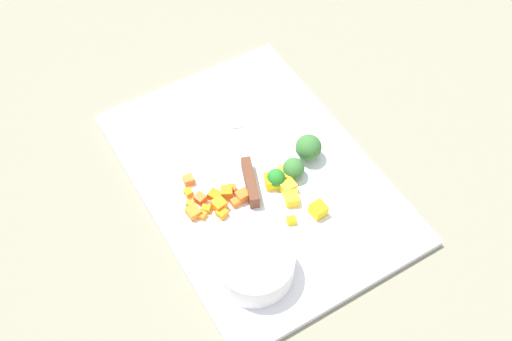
{
  "coord_description": "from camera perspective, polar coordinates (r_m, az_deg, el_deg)",
  "views": [
    {
      "loc": [
        -0.47,
        0.28,
        0.78
      ],
      "look_at": [
        0.0,
        0.0,
        0.02
      ],
      "focal_mm": 43.55,
      "sensor_mm": 36.0,
      "label": 1
    }
  ],
  "objects": [
    {
      "name": "broccoli_floret_2",
      "position": [
        0.95,
        4.84,
        2.11
      ],
      "size": [
        0.04,
        0.04,
        0.04
      ],
      "color": "#92B364",
      "rests_on": "cutting_board"
    },
    {
      "name": "carrot_dice_3",
      "position": [
        0.91,
        -3.41,
        -3.17
      ],
      "size": [
        0.02,
        0.02,
        0.02
      ],
      "primitive_type": "cube",
      "rotation": [
        0.0,
        0.0,
        0.16
      ],
      "color": "orange",
      "rests_on": "cutting_board"
    },
    {
      "name": "pepper_dice_1",
      "position": [
        0.91,
        3.29,
        -2.57
      ],
      "size": [
        0.03,
        0.03,
        0.02
      ],
      "primitive_type": "cube",
      "rotation": [
        0.0,
        0.0,
        2.75
      ],
      "color": "yellow",
      "rests_on": "cutting_board"
    },
    {
      "name": "pepper_dice_0",
      "position": [
        0.92,
        2.96,
        -1.55
      ],
      "size": [
        0.02,
        0.02,
        0.02
      ],
      "primitive_type": "cube",
      "rotation": [
        0.0,
        0.0,
        1.55
      ],
      "color": "yellow",
      "rests_on": "cutting_board"
    },
    {
      "name": "carrot_dice_7",
      "position": [
        0.91,
        -5.77,
        -3.82
      ],
      "size": [
        0.02,
        0.02,
        0.01
      ],
      "primitive_type": "cube",
      "rotation": [
        0.0,
        0.0,
        0.08
      ],
      "color": "orange",
      "rests_on": "cutting_board"
    },
    {
      "name": "carrot_dice_13",
      "position": [
        0.92,
        -3.78,
        -2.35
      ],
      "size": [
        0.02,
        0.02,
        0.01
      ],
      "primitive_type": "cube",
      "rotation": [
        0.0,
        0.0,
        0.45
      ],
      "color": "orange",
      "rests_on": "cutting_board"
    },
    {
      "name": "carrot_dice_11",
      "position": [
        0.91,
        -4.6,
        -3.53
      ],
      "size": [
        0.02,
        0.02,
        0.01
      ],
      "primitive_type": "cube",
      "rotation": [
        0.0,
        0.0,
        0.79
      ],
      "color": "orange",
      "rests_on": "cutting_board"
    },
    {
      "name": "carrot_dice_0",
      "position": [
        0.94,
        -6.22,
        -0.88
      ],
      "size": [
        0.02,
        0.02,
        0.01
      ],
      "primitive_type": "cube",
      "rotation": [
        0.0,
        0.0,
        2.98
      ],
      "color": "orange",
      "rests_on": "cutting_board"
    },
    {
      "name": "prep_bowl",
      "position": [
        0.84,
        -0.09,
        -8.73
      ],
      "size": [
        0.11,
        0.11,
        0.04
      ],
      "primitive_type": "cylinder",
      "color": "white",
      "rests_on": "cutting_board"
    },
    {
      "name": "carrot_dice_8",
      "position": [
        0.92,
        -2.73,
        -2.05
      ],
      "size": [
        0.02,
        0.02,
        0.02
      ],
      "primitive_type": "cube",
      "rotation": [
        0.0,
        0.0,
        1.12
      ],
      "color": "orange",
      "rests_on": "cutting_board"
    },
    {
      "name": "carrot_dice_9",
      "position": [
        0.91,
        -1.26,
        -2.37
      ],
      "size": [
        0.02,
        0.02,
        0.02
      ],
      "primitive_type": "cube",
      "rotation": [
        0.0,
        0.0,
        0.03
      ],
      "color": "orange",
      "rests_on": "cutting_board"
    },
    {
      "name": "carrot_dice_6",
      "position": [
        0.9,
        -3.15,
        -3.94
      ],
      "size": [
        0.02,
        0.02,
        0.01
      ],
      "primitive_type": "cube",
      "rotation": [
        0.0,
        0.0,
        1.87
      ],
      "color": "orange",
      "rests_on": "cutting_board"
    },
    {
      "name": "carrot_dice_5",
      "position": [
        0.93,
        -2.26,
        -1.68
      ],
      "size": [
        0.02,
        0.02,
        0.01
      ],
      "primitive_type": "cube",
      "rotation": [
        0.0,
        0.0,
        2.54
      ],
      "color": "orange",
      "rests_on": "cutting_board"
    },
    {
      "name": "pepper_dice_5",
      "position": [
        0.9,
        5.74,
        -3.61
      ],
      "size": [
        0.02,
        0.02,
        0.02
      ],
      "primitive_type": "cube",
      "rotation": [
        0.0,
        0.0,
        0.07
      ],
      "color": "yellow",
      "rests_on": "cutting_board"
    },
    {
      "name": "carrot_dice_12",
      "position": [
        0.9,
        -5.0,
        -4.1
      ],
      "size": [
        0.02,
        0.02,
        0.01
      ],
      "primitive_type": "cube",
      "rotation": [
        0.0,
        0.0,
        0.55
      ],
      "color": "orange",
      "rests_on": "cutting_board"
    },
    {
      "name": "ground_plane",
      "position": [
        0.96,
        0.0,
        -0.77
      ],
      "size": [
        4.0,
        4.0,
        0.0
      ],
      "primitive_type": "plane",
      "color": "gray"
    },
    {
      "name": "carrot_dice_4",
      "position": [
        0.92,
        -5.22,
        -2.48
      ],
      "size": [
        0.02,
        0.02,
        0.01
      ],
      "primitive_type": "cube",
      "rotation": [
        0.0,
        0.0,
        1.89
      ],
      "color": "orange",
      "rests_on": "cutting_board"
    },
    {
      "name": "cutting_board",
      "position": [
        0.95,
        0.0,
        -0.57
      ],
      "size": [
        0.47,
        0.34,
        0.01
      ],
      "primitive_type": "cube",
      "color": "white",
      "rests_on": "ground_plane"
    },
    {
      "name": "carrot_dice_1",
      "position": [
        0.91,
        -6.01,
        -3.19
      ],
      "size": [
        0.01,
        0.01,
        0.01
      ],
      "primitive_type": "cube",
      "rotation": [
        0.0,
        0.0,
        2.37
      ],
      "color": "orange",
      "rests_on": "cutting_board"
    },
    {
      "name": "chef_knife",
      "position": [
        0.95,
        -1.04,
        1.1
      ],
      "size": [
        0.29,
        0.12,
        0.02
      ],
      "rotation": [
        0.0,
        0.0,
        5.93
      ],
      "color": "silver",
      "rests_on": "cutting_board"
    },
    {
      "name": "carrot_dice_10",
      "position": [
        0.91,
        -1.87,
        -2.93
      ],
      "size": [
        0.01,
        0.01,
        0.01
      ],
      "primitive_type": "cube",
      "rotation": [
        0.0,
        0.0,
        1.58
      ],
      "color": "orange",
      "rests_on": "cutting_board"
    },
    {
      "name": "carrot_dice_2",
      "position": [
        0.93,
        -6.22,
        -2.06
      ],
      "size": [
        0.01,
        0.01,
        0.01
      ],
      "primitive_type": "cube",
      "rotation": [
        0.0,
        0.0,
        0.07
      ],
      "color": "orange",
      "rests_on": "cutting_board"
    },
    {
      "name": "broccoli_floret_0",
      "position": [
        0.93,
        3.47,
        0.17
      ],
      "size": [
        0.03,
        0.03,
        0.03
      ],
      "color": "#90B167",
      "rests_on": "cutting_board"
    },
    {
      "name": "pepper_dice_2",
      "position": [
        0.94,
        2.61,
        -0.4
      ],
      "size": [
        0.03,
        0.03,
        0.02
      ],
      "primitive_type": "cube",
      "rotation": [
        0.0,
        0.0,
        2.52
      ],
      "color": "yellow",
      "rests_on": "cutting_board"
    },
    {
      "name": "broccoli_floret_1",
      "position": [
        0.92,
        1.85,
        -0.68
      ],
      "size": [
        0.03,
        0.03,
        0.03
      ],
      "color": "#93C069",
      "rests_on": "cutting_board"
    },
    {
      "name": "pepper_dice_4",
      "position": [
        0.9,
        3.28,
        -4.58
      ],
      "size": [
        0.01,
        0.02,
        0.01
      ],
      "primitive_type": "cube",
      "rotation": [
        0.0,
        0.0,
        1.21
      ],
      "color": "yellow",
      "rests_on": "cutting_board"
    },
    {
      "name": "pepper_dice_3",
      "position": [
        0.93,
        1.44,
        -0.98
      ],
      "size": [
        0.03,
        0.03,
        0.02
      ],
      "primitive_type": "cube",
      "rotation": [
        0.0,
        0.0,
        1.21
      ],
      "color": "yellow",
      "rests_on": "cutting_board"
    }
  ]
}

